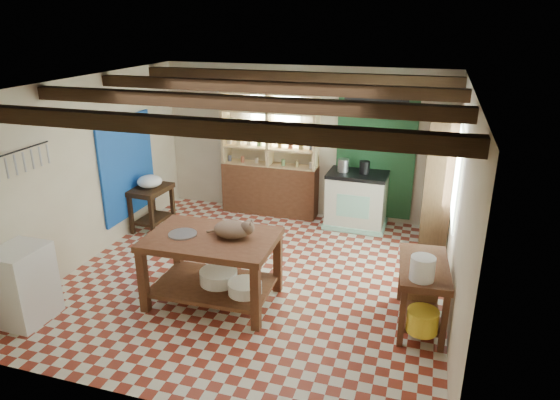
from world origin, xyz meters
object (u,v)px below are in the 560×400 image
(stove, at_px, (356,200))
(right_counter, at_px, (421,294))
(cat, at_px, (232,229))
(work_table, at_px, (213,269))
(white_cabinet, at_px, (23,285))
(prep_table, at_px, (152,208))

(stove, xyz_separation_m, right_counter, (1.16, -2.62, -0.09))
(cat, bearing_deg, work_table, -178.69)
(work_table, relative_size, stove, 1.60)
(work_table, bearing_deg, cat, 11.31)
(work_table, height_order, right_counter, work_table)
(white_cabinet, relative_size, cat, 2.05)
(work_table, distance_m, stove, 3.15)
(work_table, distance_m, white_cabinet, 2.17)
(work_table, bearing_deg, right_counter, 4.27)
(right_counter, bearing_deg, prep_table, 156.35)
(right_counter, bearing_deg, white_cabinet, -168.39)
(white_cabinet, xyz_separation_m, cat, (2.17, 1.07, 0.52))
(prep_table, xyz_separation_m, white_cabinet, (-0.02, -2.79, 0.09))
(white_cabinet, height_order, cat, cat)
(work_table, height_order, cat, cat)
(stove, height_order, prep_table, stove)
(work_table, relative_size, cat, 3.47)
(prep_table, xyz_separation_m, right_counter, (4.38, -1.53, 0.02))
(cat, bearing_deg, prep_table, 130.09)
(right_counter, relative_size, cat, 2.38)
(work_table, height_order, stove, stove)
(prep_table, height_order, right_counter, right_counter)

